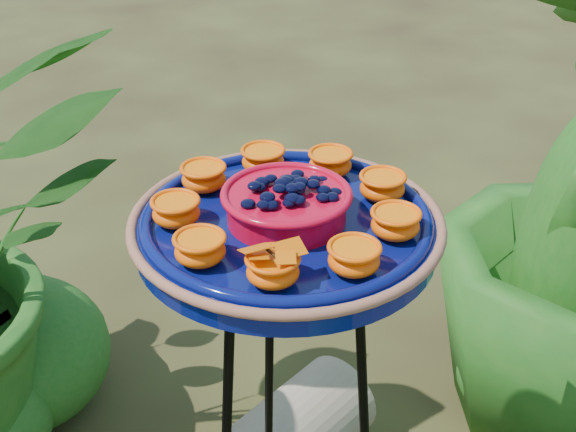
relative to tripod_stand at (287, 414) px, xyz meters
name	(u,v)px	position (x,y,z in m)	size (l,w,h in m)	color
tripod_stand	(287,414)	(0.00, 0.00, 0.00)	(0.35, 0.35, 0.80)	black
feeder_dish	(286,221)	(0.00, 0.00, 0.35)	(0.49, 0.49, 0.09)	#060E50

